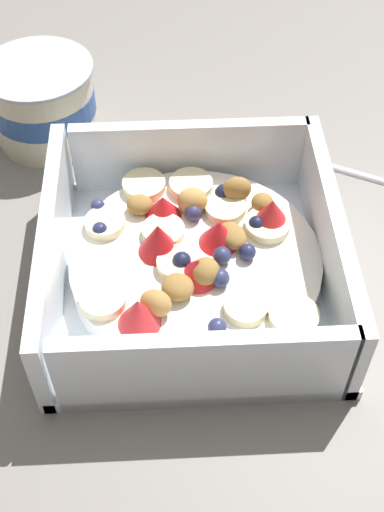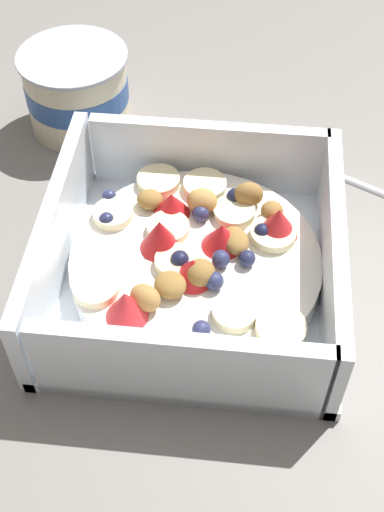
% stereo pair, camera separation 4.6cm
% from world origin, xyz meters
% --- Properties ---
extents(ground_plane, '(2.40, 2.40, 0.00)m').
position_xyz_m(ground_plane, '(0.00, 0.00, 0.00)').
color(ground_plane, gray).
extents(fruit_bowl, '(0.20, 0.20, 0.07)m').
position_xyz_m(fruit_bowl, '(-0.01, 0.00, 0.02)').
color(fruit_bowl, white).
rests_on(fruit_bowl, ground).
extents(spoon, '(0.10, 0.16, 0.01)m').
position_xyz_m(spoon, '(0.13, -0.07, 0.00)').
color(spoon, silver).
rests_on(spoon, ground).
extents(yogurt_cup, '(0.09, 0.09, 0.07)m').
position_xyz_m(yogurt_cup, '(0.16, 0.12, 0.04)').
color(yogurt_cup, beige).
rests_on(yogurt_cup, ground).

